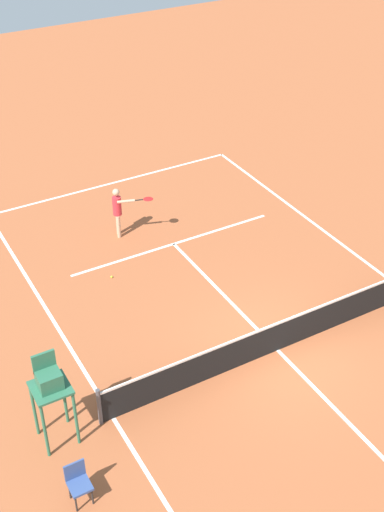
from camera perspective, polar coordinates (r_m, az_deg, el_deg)
The scene contains 7 objects.
ground_plane at distance 17.85m, azimuth 7.18°, elevation -7.83°, with size 60.00×60.00×0.00m, color #AD5933.
court_lines at distance 17.85m, azimuth 7.18°, elevation -7.82°, with size 9.38×20.66×0.01m.
tennis_net at distance 17.52m, azimuth 7.30°, elevation -6.64°, with size 9.98×0.10×1.07m.
player_serving at distance 21.58m, azimuth -6.17°, elevation 4.01°, with size 1.20×0.88×1.71m.
tennis_ball at distance 20.24m, azimuth -6.76°, elevation -1.75°, with size 0.07×0.07×0.07m, color #CCE033.
umpire_chair at distance 14.86m, azimuth -11.83°, elevation -10.67°, with size 0.80×0.80×2.41m.
courtside_chair_near at distance 14.53m, azimuth -9.54°, elevation -18.16°, with size 0.44×0.46×0.95m.
Camera 1 is at (8.34, 10.20, 12.05)m, focal length 47.65 mm.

